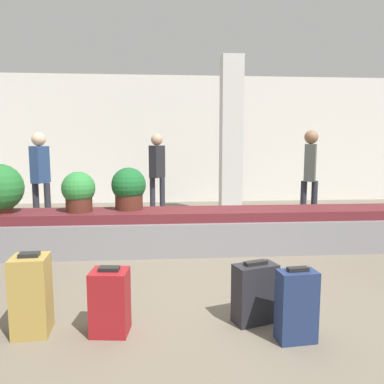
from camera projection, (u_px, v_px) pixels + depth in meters
The scene contains 13 objects.
ground_plane at pixel (206, 298), 3.64m from camera, with size 18.00×18.00×0.00m, color #6B6051.
back_wall at pixel (178, 140), 9.55m from camera, with size 18.00×0.06×3.20m.
carousel at pixel (192, 231), 5.27m from camera, with size 7.46×0.82×0.58m.
pillar at pixel (231, 139), 7.48m from camera, with size 0.42×0.42×3.20m.
suitcase_0 at pixel (297, 306), 2.82m from camera, with size 0.30×0.19×0.58m.
suitcase_1 at pixel (110, 302), 2.94m from camera, with size 0.31×0.27×0.54m.
suitcase_2 at pixel (255, 293), 3.13m from camera, with size 0.40×0.29×0.53m.
suitcase_3 at pixel (31, 295), 2.93m from camera, with size 0.29×0.29×0.66m.
potted_plant_0 at pixel (129, 188), 5.23m from camera, with size 0.48×0.48×0.59m.
potted_plant_2 at pixel (79, 192), 5.06m from camera, with size 0.45×0.45×0.55m.
traveler_0 at pixel (157, 168), 7.57m from camera, with size 0.33×0.37×1.70m.
traveler_1 at pixel (40, 171), 6.57m from camera, with size 0.31×0.36×1.69m.
traveler_2 at pixel (310, 169), 6.68m from camera, with size 0.31×0.37×1.73m.
Camera 1 is at (-0.41, -3.46, 1.49)m, focal length 35.00 mm.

